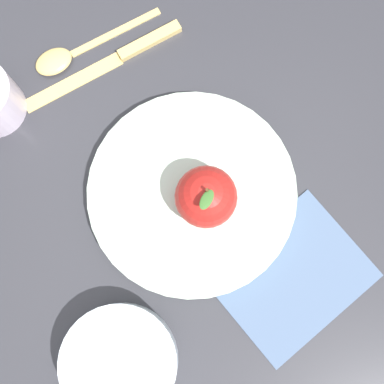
# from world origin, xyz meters

# --- Properties ---
(ground_plane) EXTENTS (2.40, 2.40, 0.00)m
(ground_plane) POSITION_xyz_m (0.00, 0.00, 0.00)
(ground_plane) COLOR #2D2D33
(dinner_plate) EXTENTS (0.25, 0.25, 0.02)m
(dinner_plate) POSITION_xyz_m (0.04, 0.02, 0.01)
(dinner_plate) COLOR #B2C6B2
(dinner_plate) RESTS_ON ground_plane
(apple) EXTENTS (0.07, 0.07, 0.08)m
(apple) POSITION_xyz_m (0.05, 0.04, 0.06)
(apple) COLOR #B21E19
(apple) RESTS_ON dinner_plate
(side_bowl) EXTENTS (0.13, 0.13, 0.04)m
(side_bowl) POSITION_xyz_m (0.23, -0.05, 0.03)
(side_bowl) COLOR silver
(side_bowl) RESTS_ON ground_plane
(knife) EXTENTS (0.13, 0.20, 0.01)m
(knife) POSITION_xyz_m (-0.13, -0.08, 0.00)
(knife) COLOR #D8B766
(knife) RESTS_ON ground_plane
(spoon) EXTENTS (0.11, 0.16, 0.01)m
(spoon) POSITION_xyz_m (-0.14, -0.14, 0.01)
(spoon) COLOR #D8B766
(spoon) RESTS_ON ground_plane
(linen_napkin) EXTENTS (0.21, 0.22, 0.00)m
(linen_napkin) POSITION_xyz_m (0.13, 0.15, 0.00)
(linen_napkin) COLOR slate
(linen_napkin) RESTS_ON ground_plane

